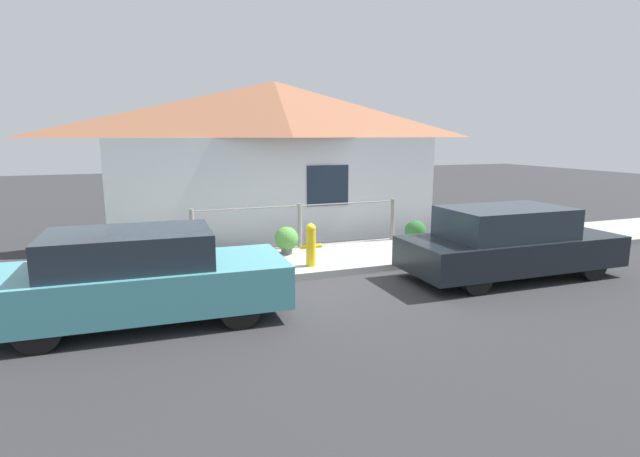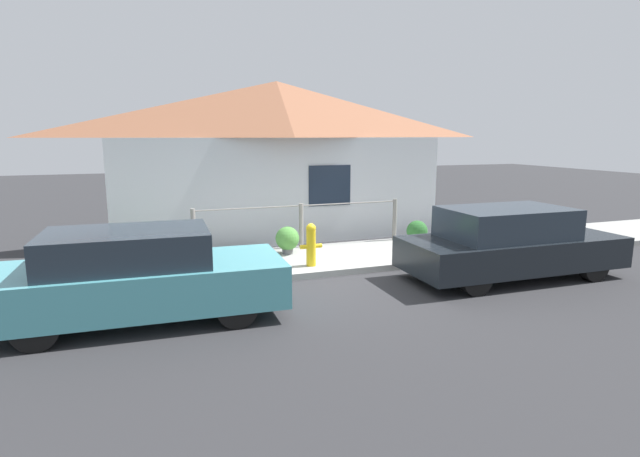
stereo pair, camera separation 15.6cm
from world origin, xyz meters
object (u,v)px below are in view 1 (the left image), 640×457
Objects in this scene: fire_hydrant at (311,244)px; potted_plant_by_fence at (122,245)px; car_right at (509,243)px; car_left at (140,277)px; potted_plant_near_hydrant at (286,239)px; potted_plant_corner at (415,231)px.

fire_hydrant is 1.23× the size of potted_plant_by_fence.
potted_plant_by_fence is (-6.85, 3.15, -0.16)m from car_right.
car_left reaches higher than potted_plant_near_hydrant.
car_right reaches higher than potted_plant_near_hydrant.
potted_plant_near_hydrant is 3.06m from potted_plant_corner.
car_right is 7.54m from potted_plant_by_fence.
fire_hydrant reaches higher than potted_plant_corner.
fire_hydrant is 1.43× the size of potted_plant_corner.
fire_hydrant reaches higher than potted_plant_by_fence.
car_right reaches higher than fire_hydrant.
potted_plant_by_fence is 6.39m from potted_plant_corner.
car_left is at bearing -137.56° from potted_plant_near_hydrant.
fire_hydrant is at bearing 29.37° from car_left.
car_right is at bearing -38.11° from potted_plant_near_hydrant.
car_right is at bearing -79.03° from potted_plant_corner.
car_right is at bearing 2.08° from car_left.
car_left and car_right have the same top height.
potted_plant_corner is (2.90, 0.87, -0.11)m from fire_hydrant.
potted_plant_by_fence is (-3.31, 0.38, 0.06)m from potted_plant_near_hydrant.
potted_plant_near_hydrant is 0.86× the size of potted_plant_by_fence.
fire_hydrant is 1.42× the size of potted_plant_near_hydrant.
car_right is at bearing -25.91° from fire_hydrant.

